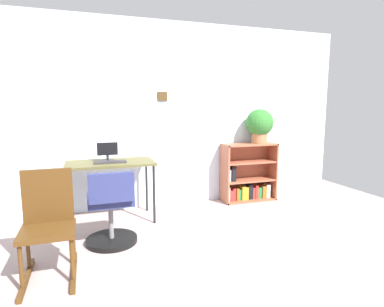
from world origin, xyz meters
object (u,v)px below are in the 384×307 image
(desk, at_px, (111,167))
(keyboard, at_px, (110,162))
(office_chair, at_px, (111,212))
(bookshelf_low, at_px, (247,176))
(monitor, at_px, (108,153))
(potted_plant_on_shelf, at_px, (260,124))
(rocking_chair, at_px, (48,223))

(desk, height_order, keyboard, keyboard)
(keyboard, distance_m, office_chair, 0.76)
(bookshelf_low, bearing_deg, monitor, -173.85)
(desk, bearing_deg, keyboard, -95.94)
(desk, bearing_deg, bookshelf_low, 7.81)
(desk, height_order, bookshelf_low, bookshelf_low)
(desk, relative_size, potted_plant_on_shelf, 2.06)
(monitor, distance_m, potted_plant_on_shelf, 2.20)
(desk, height_order, monitor, monitor)
(desk, distance_m, rocking_chair, 1.28)
(desk, relative_size, bookshelf_low, 1.21)
(monitor, xyz_separation_m, office_chair, (-0.03, -0.75, -0.49))
(monitor, height_order, keyboard, monitor)
(monitor, bearing_deg, bookshelf_low, 6.15)
(bookshelf_low, xyz_separation_m, potted_plant_on_shelf, (0.16, -0.05, 0.76))
(office_chair, bearing_deg, bookshelf_low, 25.36)
(keyboard, xyz_separation_m, bookshelf_low, (1.99, 0.33, -0.38))
(monitor, xyz_separation_m, keyboard, (0.02, -0.12, -0.09))
(keyboard, relative_size, potted_plant_on_shelf, 0.74)
(monitor, relative_size, bookshelf_low, 0.28)
(monitor, bearing_deg, desk, -65.41)
(office_chair, xyz_separation_m, bookshelf_low, (2.05, 0.97, 0.03))
(rocking_chair, relative_size, potted_plant_on_shelf, 1.75)
(keyboard, relative_size, rocking_chair, 0.42)
(keyboard, xyz_separation_m, office_chair, (-0.05, -0.64, -0.40))
(desk, xyz_separation_m, office_chair, (-0.06, -0.70, -0.33))
(desk, bearing_deg, rocking_chair, -118.07)
(keyboard, bearing_deg, monitor, 99.36)
(monitor, xyz_separation_m, rocking_chair, (-0.57, -1.16, -0.39))
(office_chair, distance_m, potted_plant_on_shelf, 2.52)
(monitor, bearing_deg, potted_plant_on_shelf, 4.35)
(desk, height_order, rocking_chair, rocking_chair)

